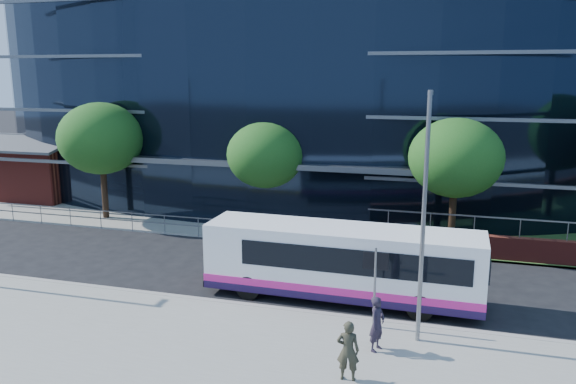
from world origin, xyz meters
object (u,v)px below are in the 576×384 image
(city_bus, at_px, (344,262))
(tree_far_a, at_px, (101,139))
(pedestrian, at_px, (377,324))
(streetlight_east, at_px, (424,212))
(street_sign, at_px, (375,271))
(tree_far_b, at_px, (266,155))
(pedestrian_b, at_px, (348,350))
(tree_far_c, at_px, (456,158))
(brick_pavilion, at_px, (31,168))

(city_bus, bearing_deg, tree_far_a, 153.78)
(city_bus, height_order, pedestrian, city_bus)
(streetlight_east, bearing_deg, city_bus, 134.94)
(street_sign, xyz_separation_m, tree_far_b, (-7.50, 11.09, 2.06))
(pedestrian_b, bearing_deg, street_sign, -100.32)
(street_sign, height_order, tree_far_c, tree_far_c)
(tree_far_c, bearing_deg, streetlight_east, -95.11)
(brick_pavilion, bearing_deg, pedestrian, -31.96)
(tree_far_a, xyz_separation_m, pedestrian_b, (17.23, -14.17, -3.83))
(tree_far_a, relative_size, pedestrian, 3.97)
(streetlight_east, relative_size, pedestrian, 4.55)
(tree_far_b, bearing_deg, tree_far_a, -177.14)
(brick_pavilion, height_order, city_bus, brick_pavilion)
(tree_far_b, height_order, tree_far_c, tree_far_c)
(street_sign, height_order, tree_far_a, tree_far_a)
(brick_pavilion, relative_size, pedestrian_b, 4.88)
(brick_pavilion, distance_m, street_sign, 30.49)
(streetlight_east, bearing_deg, pedestrian_b, -120.57)
(tree_far_c, distance_m, pedestrian, 12.90)
(brick_pavilion, xyz_separation_m, tree_far_b, (19.00, -4.00, 2.27))
(streetlight_east, bearing_deg, tree_far_c, 84.89)
(tree_far_a, bearing_deg, pedestrian, -34.47)
(tree_far_b, distance_m, tree_far_c, 10.02)
(city_bus, bearing_deg, tree_far_c, 64.87)
(tree_far_a, distance_m, pedestrian, 21.93)
(brick_pavilion, xyz_separation_m, streetlight_east, (28.00, -15.67, 2.50))
(street_sign, relative_size, tree_far_b, 0.46)
(city_bus, bearing_deg, tree_far_b, 125.56)
(tree_far_a, bearing_deg, brick_pavilion, 153.45)
(brick_pavilion, distance_m, tree_far_c, 29.46)
(brick_pavilion, distance_m, tree_far_b, 19.55)
(pedestrian, bearing_deg, streetlight_east, -29.48)
(tree_far_a, relative_size, pedestrian_b, 3.96)
(city_bus, xyz_separation_m, pedestrian_b, (1.22, -5.99, -0.49))
(streetlight_east, bearing_deg, street_sign, 158.64)
(city_bus, height_order, pedestrian_b, city_bus)
(streetlight_east, distance_m, city_bus, 5.14)
(streetlight_east, xyz_separation_m, city_bus, (-2.99, 2.99, -2.92))
(tree_far_b, relative_size, streetlight_east, 0.76)
(brick_pavilion, bearing_deg, city_bus, -26.88)
(tree_far_b, relative_size, pedestrian_b, 3.43)
(brick_pavilion, bearing_deg, tree_far_b, -11.88)
(tree_far_b, relative_size, city_bus, 0.57)
(tree_far_a, relative_size, tree_far_b, 1.15)
(tree_far_c, bearing_deg, street_sign, -103.29)
(tree_far_a, height_order, pedestrian_b, tree_far_a)
(street_sign, xyz_separation_m, streetlight_east, (1.50, -0.59, 2.29))
(pedestrian, bearing_deg, pedestrian_b, -177.03)
(tree_far_c, bearing_deg, pedestrian, -100.20)
(tree_far_a, xyz_separation_m, city_bus, (16.01, -8.18, -3.34))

